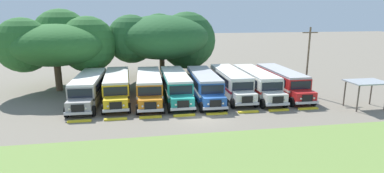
{
  "coord_description": "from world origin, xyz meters",
  "views": [
    {
      "loc": [
        -5.45,
        -26.68,
        9.36
      ],
      "look_at": [
        0.0,
        5.17,
        1.6
      ],
      "focal_mm": 29.31,
      "sensor_mm": 36.0,
      "label": 1
    }
  ],
  "objects_px": {
    "parked_bus_slot_5": "(231,82)",
    "parked_bus_slot_7": "(282,81)",
    "parked_bus_slot_1": "(117,86)",
    "secondary_tree": "(60,43)",
    "parked_bus_slot_6": "(256,82)",
    "parked_bus_slot_3": "(176,85)",
    "parked_bus_slot_0": "(89,87)",
    "broad_shade_tree": "(165,38)",
    "waiting_shelter": "(366,84)",
    "parked_bus_slot_2": "(149,86)",
    "utility_pole": "(308,59)",
    "parked_bus_slot_4": "(204,84)"
  },
  "relations": [
    {
      "from": "utility_pole",
      "to": "parked_bus_slot_1",
      "type": "bearing_deg",
      "value": 176.52
    },
    {
      "from": "parked_bus_slot_2",
      "to": "parked_bus_slot_6",
      "type": "bearing_deg",
      "value": 90.38
    },
    {
      "from": "parked_bus_slot_7",
      "to": "parked_bus_slot_5",
      "type": "bearing_deg",
      "value": -95.0
    },
    {
      "from": "parked_bus_slot_0",
      "to": "broad_shade_tree",
      "type": "height_order",
      "value": "broad_shade_tree"
    },
    {
      "from": "parked_bus_slot_2",
      "to": "broad_shade_tree",
      "type": "bearing_deg",
      "value": 167.25
    },
    {
      "from": "parked_bus_slot_1",
      "to": "parked_bus_slot_7",
      "type": "distance_m",
      "value": 18.6
    },
    {
      "from": "parked_bus_slot_5",
      "to": "parked_bus_slot_6",
      "type": "xyz_separation_m",
      "value": [
        2.84,
        -0.59,
        0.0
      ]
    },
    {
      "from": "parked_bus_slot_0",
      "to": "parked_bus_slot_7",
      "type": "bearing_deg",
      "value": 90.92
    },
    {
      "from": "parked_bus_slot_3",
      "to": "waiting_shelter",
      "type": "distance_m",
      "value": 19.21
    },
    {
      "from": "broad_shade_tree",
      "to": "waiting_shelter",
      "type": "bearing_deg",
      "value": -43.93
    },
    {
      "from": "parked_bus_slot_3",
      "to": "broad_shade_tree",
      "type": "distance_m",
      "value": 11.78
    },
    {
      "from": "utility_pole",
      "to": "waiting_shelter",
      "type": "distance_m",
      "value": 6.75
    },
    {
      "from": "broad_shade_tree",
      "to": "parked_bus_slot_2",
      "type": "bearing_deg",
      "value": -103.86
    },
    {
      "from": "parked_bus_slot_3",
      "to": "utility_pole",
      "type": "relative_size",
      "value": 1.41
    },
    {
      "from": "parked_bus_slot_0",
      "to": "parked_bus_slot_4",
      "type": "distance_m",
      "value": 12.28
    },
    {
      "from": "parked_bus_slot_7",
      "to": "parked_bus_slot_0",
      "type": "bearing_deg",
      "value": -91.0
    },
    {
      "from": "parked_bus_slot_6",
      "to": "parked_bus_slot_5",
      "type": "bearing_deg",
      "value": -102.22
    },
    {
      "from": "parked_bus_slot_5",
      "to": "parked_bus_slot_6",
      "type": "relative_size",
      "value": 1.0
    },
    {
      "from": "parked_bus_slot_6",
      "to": "waiting_shelter",
      "type": "bearing_deg",
      "value": 53.84
    },
    {
      "from": "parked_bus_slot_6",
      "to": "broad_shade_tree",
      "type": "relative_size",
      "value": 0.72
    },
    {
      "from": "parked_bus_slot_0",
      "to": "parked_bus_slot_7",
      "type": "xyz_separation_m",
      "value": [
        21.47,
        -0.32,
        0.0
      ]
    },
    {
      "from": "parked_bus_slot_3",
      "to": "parked_bus_slot_6",
      "type": "bearing_deg",
      "value": 88.86
    },
    {
      "from": "parked_bus_slot_2",
      "to": "utility_pole",
      "type": "relative_size",
      "value": 1.41
    },
    {
      "from": "parked_bus_slot_0",
      "to": "secondary_tree",
      "type": "bearing_deg",
      "value": -147.46
    },
    {
      "from": "waiting_shelter",
      "to": "broad_shade_tree",
      "type": "bearing_deg",
      "value": 136.07
    },
    {
      "from": "parked_bus_slot_0",
      "to": "broad_shade_tree",
      "type": "xyz_separation_m",
      "value": [
        8.99,
        10.75,
        4.18
      ]
    },
    {
      "from": "parked_bus_slot_7",
      "to": "waiting_shelter",
      "type": "height_order",
      "value": "parked_bus_slot_7"
    },
    {
      "from": "parked_bus_slot_3",
      "to": "parked_bus_slot_5",
      "type": "distance_m",
      "value": 6.37
    },
    {
      "from": "parked_bus_slot_6",
      "to": "secondary_tree",
      "type": "xyz_separation_m",
      "value": [
        -22.4,
        7.24,
        4.07
      ]
    },
    {
      "from": "parked_bus_slot_7",
      "to": "utility_pole",
      "type": "height_order",
      "value": "utility_pole"
    },
    {
      "from": "waiting_shelter",
      "to": "parked_bus_slot_5",
      "type": "bearing_deg",
      "value": 149.23
    },
    {
      "from": "parked_bus_slot_3",
      "to": "parked_bus_slot_5",
      "type": "bearing_deg",
      "value": 93.77
    },
    {
      "from": "parked_bus_slot_0",
      "to": "parked_bus_slot_1",
      "type": "bearing_deg",
      "value": 97.52
    },
    {
      "from": "parked_bus_slot_1",
      "to": "secondary_tree",
      "type": "height_order",
      "value": "secondary_tree"
    },
    {
      "from": "parked_bus_slot_1",
      "to": "broad_shade_tree",
      "type": "distance_m",
      "value": 12.82
    },
    {
      "from": "secondary_tree",
      "to": "waiting_shelter",
      "type": "bearing_deg",
      "value": -23.53
    },
    {
      "from": "parked_bus_slot_5",
      "to": "parked_bus_slot_7",
      "type": "bearing_deg",
      "value": 85.21
    },
    {
      "from": "parked_bus_slot_2",
      "to": "parked_bus_slot_3",
      "type": "height_order",
      "value": "same"
    },
    {
      "from": "parked_bus_slot_4",
      "to": "broad_shade_tree",
      "type": "height_order",
      "value": "broad_shade_tree"
    },
    {
      "from": "parked_bus_slot_7",
      "to": "parked_bus_slot_1",
      "type": "bearing_deg",
      "value": -92.02
    },
    {
      "from": "parked_bus_slot_0",
      "to": "broad_shade_tree",
      "type": "relative_size",
      "value": 0.72
    },
    {
      "from": "parked_bus_slot_6",
      "to": "parked_bus_slot_7",
      "type": "relative_size",
      "value": 1.0
    },
    {
      "from": "parked_bus_slot_1",
      "to": "parked_bus_slot_5",
      "type": "xyz_separation_m",
      "value": [
        12.62,
        -0.11,
        0.0
      ]
    },
    {
      "from": "broad_shade_tree",
      "to": "waiting_shelter",
      "type": "height_order",
      "value": "broad_shade_tree"
    },
    {
      "from": "broad_shade_tree",
      "to": "utility_pole",
      "type": "xyz_separation_m",
      "value": [
        15.12,
        -11.76,
        -1.67
      ]
    },
    {
      "from": "parked_bus_slot_1",
      "to": "utility_pole",
      "type": "relative_size",
      "value": 1.42
    },
    {
      "from": "parked_bus_slot_0",
      "to": "parked_bus_slot_3",
      "type": "bearing_deg",
      "value": 90.16
    },
    {
      "from": "parked_bus_slot_2",
      "to": "waiting_shelter",
      "type": "height_order",
      "value": "parked_bus_slot_2"
    },
    {
      "from": "parked_bus_slot_3",
      "to": "utility_pole",
      "type": "bearing_deg",
      "value": 86.94
    },
    {
      "from": "parked_bus_slot_1",
      "to": "parked_bus_slot_5",
      "type": "distance_m",
      "value": 12.62
    }
  ]
}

